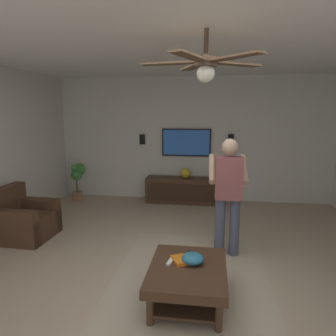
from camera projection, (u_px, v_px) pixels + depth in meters
ground_plane at (170, 290)px, 3.52m from camera, size 8.88×8.88×0.00m
wall_back_tv at (193, 139)px, 6.92m from camera, size 0.10×6.23×2.73m
ceiling_slab at (170, 29)px, 3.01m from camera, size 7.60×6.23×0.10m
area_rug at (189, 290)px, 3.50m from camera, size 3.08×1.87×0.01m
armchair at (23, 221)px, 4.91m from camera, size 0.83×0.84×0.82m
coffee_table at (188, 276)px, 3.25m from camera, size 1.00×0.80×0.40m
media_console at (185, 190)px, 6.82m from camera, size 0.45×1.70×0.55m
tv at (186, 142)px, 6.86m from camera, size 0.05×1.08×0.61m
person_standing at (228, 190)px, 4.22m from camera, size 0.54×0.55×1.64m
potted_plant_short at (77, 177)px, 6.97m from camera, size 0.41×0.31×0.82m
bowl at (193, 258)px, 3.30m from camera, size 0.24×0.24×0.11m
remote_white at (170, 262)px, 3.31m from camera, size 0.16×0.07×0.02m
remote_black at (189, 254)px, 3.49m from camera, size 0.15×0.06×0.02m
book at (180, 260)px, 3.34m from camera, size 0.27×0.25×0.04m
vase_round at (186, 173)px, 6.73m from camera, size 0.22×0.22×0.22m
wall_speaker_left at (231, 139)px, 6.72m from camera, size 0.06×0.12×0.22m
wall_speaker_right at (142, 139)px, 7.00m from camera, size 0.06×0.12×0.22m
ceiling_fan at (205, 65)px, 2.76m from camera, size 1.16×1.13×0.46m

